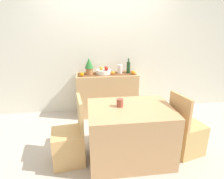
% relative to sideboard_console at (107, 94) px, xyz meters
% --- Properties ---
extents(ground_plane, '(6.40, 6.40, 0.02)m').
position_rel_sideboard_console_xyz_m(ground_plane, '(-0.02, -0.92, -0.43)').
color(ground_plane, beige).
rests_on(ground_plane, ground).
extents(room_wall_rear, '(6.40, 0.06, 2.70)m').
position_rel_sideboard_console_xyz_m(room_wall_rear, '(-0.02, 0.26, 0.93)').
color(room_wall_rear, silver).
rests_on(room_wall_rear, ground).
extents(sideboard_console, '(1.17, 0.42, 0.84)m').
position_rel_sideboard_console_xyz_m(sideboard_console, '(0.00, 0.00, 0.00)').
color(sideboard_console, tan).
rests_on(sideboard_console, ground).
extents(table_runner, '(1.10, 0.32, 0.01)m').
position_rel_sideboard_console_xyz_m(table_runner, '(-0.00, 0.00, 0.42)').
color(table_runner, brown).
rests_on(table_runner, sideboard_console).
extents(fruit_bowl, '(0.28, 0.28, 0.08)m').
position_rel_sideboard_console_xyz_m(fruit_bowl, '(-0.07, 0.00, 0.46)').
color(fruit_bowl, silver).
rests_on(fruit_bowl, table_runner).
extents(apple_right, '(0.07, 0.07, 0.07)m').
position_rel_sideboard_console_xyz_m(apple_right, '(-0.11, -0.03, 0.54)').
color(apple_right, gold).
rests_on(apple_right, fruit_bowl).
extents(apple_upper, '(0.07, 0.07, 0.07)m').
position_rel_sideboard_console_xyz_m(apple_upper, '(-0.02, -0.01, 0.54)').
color(apple_upper, '#AA3B27').
rests_on(apple_upper, fruit_bowl).
extents(apple_left, '(0.07, 0.07, 0.07)m').
position_rel_sideboard_console_xyz_m(apple_left, '(-0.02, -0.08, 0.54)').
color(apple_left, red).
rests_on(apple_left, fruit_bowl).
extents(wine_bottle, '(0.07, 0.07, 0.29)m').
position_rel_sideboard_console_xyz_m(wine_bottle, '(0.42, 0.00, 0.53)').
color(wine_bottle, '#1D4122').
rests_on(wine_bottle, sideboard_console).
extents(ceramic_vase, '(0.09, 0.09, 0.17)m').
position_rel_sideboard_console_xyz_m(ceramic_vase, '(0.25, 0.00, 0.50)').
color(ceramic_vase, silver).
rests_on(ceramic_vase, sideboard_console).
extents(potted_plant, '(0.16, 0.16, 0.32)m').
position_rel_sideboard_console_xyz_m(potted_plant, '(-0.33, 0.00, 0.59)').
color(potted_plant, '#AE7245').
rests_on(potted_plant, sideboard_console).
extents(orange_loose_far, '(0.07, 0.07, 0.07)m').
position_rel_sideboard_console_xyz_m(orange_loose_far, '(0.11, -0.06, 0.45)').
color(orange_loose_far, orange).
rests_on(orange_loose_far, sideboard_console).
extents(orange_loose_mid, '(0.08, 0.08, 0.08)m').
position_rel_sideboard_console_xyz_m(orange_loose_mid, '(-0.47, -0.11, 0.46)').
color(orange_loose_mid, orange).
rests_on(orange_loose_mid, sideboard_console).
extents(orange_loose_near_bowl, '(0.08, 0.08, 0.08)m').
position_rel_sideboard_console_xyz_m(orange_loose_near_bowl, '(0.50, -0.10, 0.46)').
color(orange_loose_near_bowl, orange).
rests_on(orange_loose_near_bowl, sideboard_console).
extents(dining_table, '(1.09, 0.80, 0.74)m').
position_rel_sideboard_console_xyz_m(dining_table, '(0.16, -1.38, -0.05)').
color(dining_table, tan).
rests_on(dining_table, ground).
extents(coffee_cup, '(0.09, 0.09, 0.10)m').
position_rel_sideboard_console_xyz_m(coffee_cup, '(0.03, -1.32, 0.37)').
color(coffee_cup, brown).
rests_on(coffee_cup, dining_table).
extents(chair_near_window, '(0.45, 0.45, 0.90)m').
position_rel_sideboard_console_xyz_m(chair_near_window, '(-0.65, -1.38, -0.15)').
color(chair_near_window, tan).
rests_on(chair_near_window, ground).
extents(chair_by_corner, '(0.49, 0.49, 0.90)m').
position_rel_sideboard_console_xyz_m(chair_by_corner, '(0.97, -1.38, -0.15)').
color(chair_by_corner, tan).
rests_on(chair_by_corner, ground).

